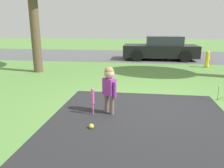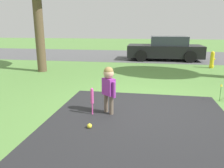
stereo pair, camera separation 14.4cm
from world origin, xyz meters
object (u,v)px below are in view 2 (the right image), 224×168
object	(u,v)px
baseball_bat	(92,97)
sports_ball	(90,126)
fire_hydrant	(212,60)
parked_car	(165,49)
child	(109,84)

from	to	relation	value
baseball_bat	sports_ball	size ratio (longest dim) A/B	6.43
fire_hydrant	parked_car	world-z (taller)	parked_car
child	parked_car	bearing A→B (deg)	118.72
child	baseball_bat	world-z (taller)	child
child	parked_car	distance (m)	8.22
sports_ball	parked_car	size ratio (longest dim) A/B	0.02
child	baseball_bat	bearing A→B (deg)	-117.74
baseball_bat	parked_car	bearing A→B (deg)	76.83
child	baseball_bat	xyz separation A→B (m)	(-0.31, -0.13, -0.27)
baseball_bat	fire_hydrant	world-z (taller)	fire_hydrant
parked_car	child	bearing A→B (deg)	78.21
child	fire_hydrant	world-z (taller)	child
child	baseball_bat	distance (m)	0.43
sports_ball	parked_car	bearing A→B (deg)	78.40
fire_hydrant	baseball_bat	bearing A→B (deg)	-122.21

